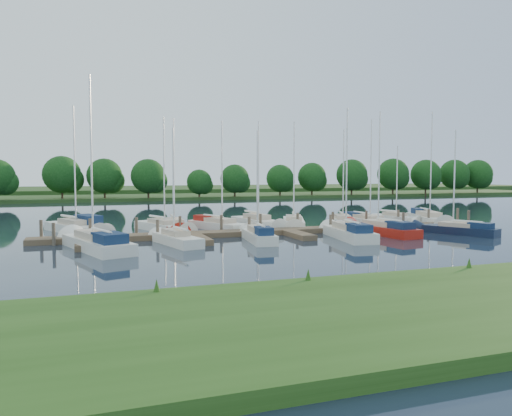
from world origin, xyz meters
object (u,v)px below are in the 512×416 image
object	(u,v)px
sailboat_n_0	(75,229)
sailboat_n_5	(257,224)
dock	(288,232)
motorboat	(90,228)
sailboat_s_2	(259,237)

from	to	relation	value
sailboat_n_0	sailboat_n_5	size ratio (longest dim) A/B	1.08
dock	sailboat_n_5	distance (m)	6.61
motorboat	sailboat_n_5	bearing A→B (deg)	155.94
sailboat_n_5	sailboat_s_2	xyz separation A→B (m)	(-3.32, -9.87, 0.05)
dock	sailboat_n_0	size ratio (longest dim) A/B	3.59
sailboat_n_5	sailboat_s_2	size ratio (longest dim) A/B	1.20
motorboat	sailboat_n_5	distance (m)	15.12
sailboat_n_0	sailboat_n_5	xyz separation A→B (m)	(16.30, -0.32, 0.00)
dock	motorboat	bearing A→B (deg)	155.99
dock	motorboat	distance (m)	17.02
dock	sailboat_n_0	xyz separation A→B (m)	(-16.73, 6.92, 0.08)
dock	motorboat	size ratio (longest dim) A/B	6.58
dock	sailboat_s_2	xyz separation A→B (m)	(-3.75, -3.28, 0.13)
dock	sailboat_n_5	world-z (taller)	sailboat_n_5
dock	sailboat_s_2	size ratio (longest dim) A/B	4.64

